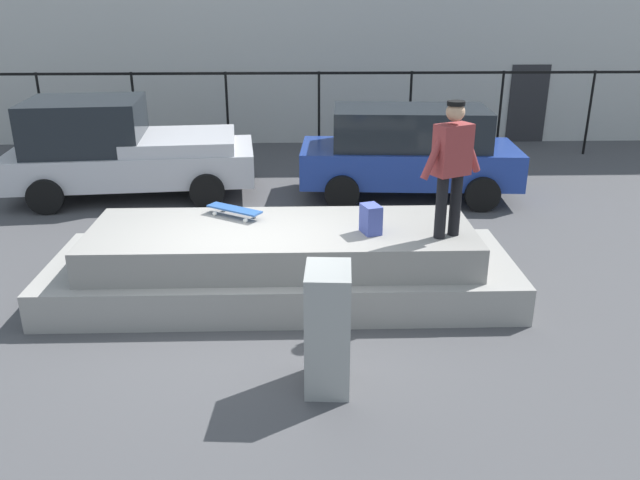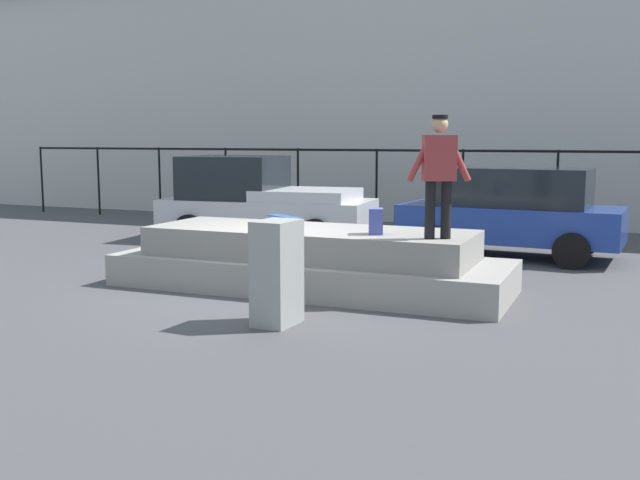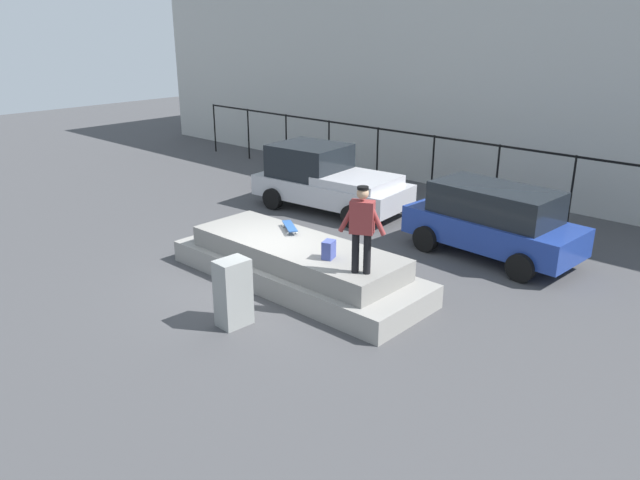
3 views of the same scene
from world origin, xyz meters
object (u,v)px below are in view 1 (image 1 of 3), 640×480
(skateboard, at_px, (234,210))
(utility_box, at_px, (328,329))
(car_silver_pickup_near, at_px, (122,149))
(backpack, at_px, (371,219))
(car_blue_hatchback_mid, at_px, (409,150))
(skateboarder, at_px, (452,161))

(skateboard, xyz_separation_m, utility_box, (1.15, -2.62, -0.38))
(car_silver_pickup_near, relative_size, utility_box, 3.72)
(utility_box, bearing_deg, skateboard, 117.53)
(backpack, relative_size, car_blue_hatchback_mid, 0.09)
(skateboard, distance_m, utility_box, 2.89)
(skateboard, bearing_deg, backpack, -20.84)
(backpack, height_order, utility_box, utility_box)
(skateboard, relative_size, car_blue_hatchback_mid, 0.19)
(car_silver_pickup_near, xyz_separation_m, car_blue_hatchback_mid, (5.53, -0.24, -0.01))
(skateboard, height_order, car_blue_hatchback_mid, car_blue_hatchback_mid)
(backpack, distance_m, car_silver_pickup_near, 6.41)
(skateboard, xyz_separation_m, car_blue_hatchback_mid, (2.98, 3.82, -0.11))
(car_blue_hatchback_mid, bearing_deg, skateboarder, -93.48)
(skateboard, distance_m, car_silver_pickup_near, 4.80)
(car_silver_pickup_near, height_order, utility_box, car_silver_pickup_near)
(skateboarder, distance_m, car_silver_pickup_near, 7.23)
(backpack, relative_size, utility_box, 0.28)
(skateboarder, relative_size, backpack, 4.52)
(skateboard, height_order, car_silver_pickup_near, car_silver_pickup_near)
(skateboard, xyz_separation_m, car_silver_pickup_near, (-2.56, 4.06, -0.10))
(skateboard, relative_size, car_silver_pickup_near, 0.16)
(skateboarder, relative_size, utility_box, 1.29)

